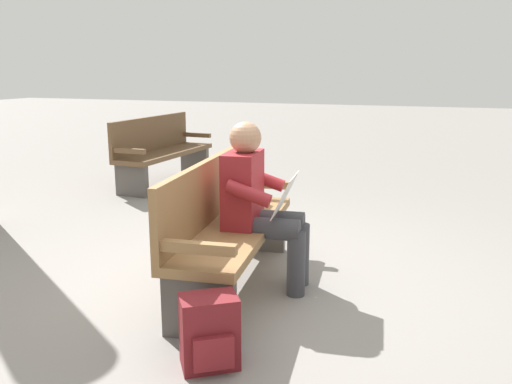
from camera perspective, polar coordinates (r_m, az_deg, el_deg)
name	(u,v)px	position (r m, az deg, el deg)	size (l,w,h in m)	color
ground_plane	(236,285)	(3.95, -2.17, -9.83)	(40.00, 40.00, 0.00)	gray
bench_near	(225,224)	(3.82, -3.26, -3.36)	(1.84, 0.69, 0.90)	olive
person_seated	(258,201)	(3.74, 0.27, -0.97)	(0.60, 0.60, 1.18)	maroon
backpack	(210,333)	(2.89, -4.95, -14.63)	(0.34, 0.36, 0.39)	maroon
bench_far	(161,150)	(7.38, -10.02, 4.41)	(1.82, 0.55, 0.90)	brown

